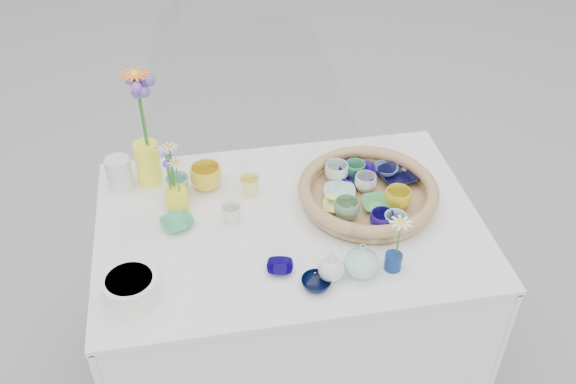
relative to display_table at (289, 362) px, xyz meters
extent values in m
plane|color=gray|center=(0.00, 0.00, 0.00)|extent=(80.00, 80.00, 0.00)
imported|color=#110365|center=(0.27, 0.16, 0.80)|extent=(0.17, 0.17, 0.03)
imported|color=black|center=(0.41, 0.13, 0.80)|extent=(0.15, 0.15, 0.03)
imported|color=gold|center=(0.36, -0.02, 0.82)|extent=(0.10, 0.10, 0.07)
imported|color=#4CA861|center=(0.30, -0.01, 0.80)|extent=(0.12, 0.12, 0.03)
imported|color=#65936B|center=(0.18, -0.04, 0.82)|extent=(0.11, 0.11, 0.07)
imported|color=#ABDEDB|center=(0.19, 0.07, 0.80)|extent=(0.13, 0.13, 0.03)
imported|color=silver|center=(0.20, 0.16, 0.82)|extent=(0.11, 0.11, 0.07)
imported|color=silver|center=(0.28, 0.09, 0.81)|extent=(0.08, 0.08, 0.06)
imported|color=#6B9CD7|center=(0.38, 0.17, 0.80)|extent=(0.10, 0.10, 0.03)
imported|color=navy|center=(0.28, -0.11, 0.81)|extent=(0.10, 0.10, 0.06)
imported|color=#FFFB7D|center=(0.17, 0.01, 0.80)|extent=(0.13, 0.13, 0.02)
imported|color=#9CCDC3|center=(0.32, -0.13, 0.82)|extent=(0.08, 0.08, 0.07)
imported|color=#357A56|center=(0.26, 0.16, 0.82)|extent=(0.08, 0.08, 0.06)
imported|color=gold|center=(-0.25, 0.23, 0.81)|extent=(0.13, 0.13, 0.09)
imported|color=#F3E271|center=(-0.11, 0.17, 0.80)|extent=(0.09, 0.09, 0.07)
imported|color=#40A374|center=(-0.36, 0.04, 0.78)|extent=(0.14, 0.14, 0.03)
imported|color=silver|center=(-0.19, 0.03, 0.80)|extent=(0.07, 0.07, 0.06)
imported|color=#090049|center=(-0.07, -0.22, 0.77)|extent=(0.10, 0.10, 0.02)
imported|color=#82BCA1|center=(-0.35, 0.20, 0.80)|extent=(0.10, 0.10, 0.08)
imported|color=black|center=(0.03, -0.30, 0.78)|extent=(0.11, 0.11, 0.03)
imported|color=#A1D9C0|center=(0.17, -0.27, 0.82)|extent=(0.13, 0.13, 0.11)
cylinder|color=navy|center=(0.27, -0.27, 0.79)|extent=(0.07, 0.07, 0.05)
cylinder|color=yellow|center=(-0.45, 0.29, 0.85)|extent=(0.10, 0.10, 0.16)
cylinder|color=yellow|center=(-0.36, 0.12, 0.81)|extent=(0.08, 0.08, 0.08)
camera|label=1|loc=(-0.28, -1.56, 2.17)|focal=40.00mm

